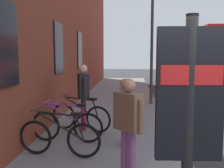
# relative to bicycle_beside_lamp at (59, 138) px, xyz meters

# --- Properties ---
(ground) EXTENTS (60.00, 60.00, 0.00)m
(ground) POSITION_rel_bicycle_beside_lamp_xyz_m (3.60, -3.64, -0.51)
(ground) COLOR #2D2D30
(sidewalk_pavement) EXTENTS (24.00, 3.50, 0.12)m
(sidewalk_pavement) POSITION_rel_bicycle_beside_lamp_xyz_m (5.60, -0.89, -0.45)
(sidewalk_pavement) COLOR slate
(sidewalk_pavement) RESTS_ON ground
(station_facade) EXTENTS (22.00, 0.65, 8.75)m
(station_facade) POSITION_rel_bicycle_beside_lamp_xyz_m (6.59, 1.16, 3.86)
(station_facade) COLOR brown
(station_facade) RESTS_ON ground
(bicycle_beside_lamp) EXTENTS (0.48, 1.76, 0.97)m
(bicycle_beside_lamp) POSITION_rel_bicycle_beside_lamp_xyz_m (0.00, 0.00, 0.00)
(bicycle_beside_lamp) COLOR black
(bicycle_beside_lamp) RESTS_ON sidewalk_pavement
(bicycle_by_door) EXTENTS (0.48, 1.77, 0.97)m
(bicycle_by_door) POSITION_rel_bicycle_beside_lamp_xyz_m (0.87, 0.06, -0.00)
(bicycle_by_door) COLOR black
(bicycle_by_door) RESTS_ON sidewalk_pavement
(bicycle_far_end) EXTENTS (0.65, 1.71, 0.97)m
(bicycle_far_end) POSITION_rel_bicycle_beside_lamp_xyz_m (1.78, -0.10, -0.00)
(bicycle_far_end) COLOR black
(bicycle_far_end) RESTS_ON sidewalk_pavement
(transit_info_sign) EXTENTS (0.11, 0.55, 2.40)m
(transit_info_sign) POSITION_rel_bicycle_beside_lamp_xyz_m (-2.88, -1.91, 1.21)
(transit_info_sign) COLOR black
(transit_info_sign) RESTS_ON sidewalk_pavement
(city_bus) EXTENTS (10.52, 2.70, 3.35)m
(city_bus) POSITION_rel_bicycle_beside_lamp_xyz_m (10.36, -5.64, 1.41)
(city_bus) COLOR red
(city_bus) RESTS_ON ground
(pedestrian_by_facade) EXTENTS (0.51, 0.52, 1.69)m
(pedestrian_by_facade) POSITION_rel_bicycle_beside_lamp_xyz_m (-0.84, -1.41, 0.64)
(pedestrian_by_facade) COLOR #723F72
(pedestrian_by_facade) RESTS_ON sidewalk_pavement
(pedestrian_near_bus) EXTENTS (0.65, 0.41, 1.80)m
(pedestrian_near_bus) POSITION_rel_bicycle_beside_lamp_xyz_m (1.94, -0.15, 0.71)
(pedestrian_near_bus) COLOR maroon
(pedestrian_near_bus) RESTS_ON sidewalk_pavement
(pedestrian_crossing_street) EXTENTS (0.59, 0.24, 1.54)m
(pedestrian_crossing_street) POSITION_rel_bicycle_beside_lamp_xyz_m (0.74, -1.30, 0.55)
(pedestrian_crossing_street) COLOR maroon
(pedestrian_crossing_street) RESTS_ON sidewalk_pavement
(street_lamp) EXTENTS (0.28, 0.28, 5.58)m
(street_lamp) POSITION_rel_bicycle_beside_lamp_xyz_m (5.89, -2.34, 2.89)
(street_lamp) COLOR #333338
(street_lamp) RESTS_ON sidewalk_pavement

